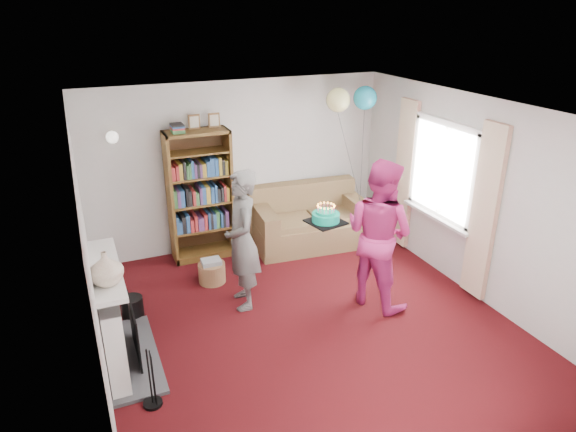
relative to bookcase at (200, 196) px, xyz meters
name	(u,v)px	position (x,y,z in m)	size (l,w,h in m)	color
ground	(309,326)	(0.67, -2.30, -0.93)	(5.00, 5.00, 0.00)	black
wall_back	(239,165)	(0.67, 0.21, 0.32)	(4.50, 0.02, 2.50)	silver
wall_left	(89,267)	(-1.59, -2.30, 0.32)	(0.02, 5.00, 2.50)	silver
wall_right	(476,199)	(2.93, -2.30, 0.32)	(0.02, 5.00, 2.50)	silver
ceiling	(314,111)	(0.67, -2.30, 1.58)	(4.50, 5.00, 0.01)	white
fireplace	(117,320)	(-1.41, -2.11, -0.42)	(0.55, 1.80, 1.12)	#3F3F42
window_bay	(441,188)	(2.88, -1.70, 0.28)	(0.14, 2.02, 2.20)	white
wall_sconce	(112,137)	(-1.08, 0.06, 0.95)	(0.16, 0.23, 0.16)	gold
bookcase	(200,196)	(0.00, 0.00, 0.00)	(0.89, 0.42, 2.10)	#472B14
sofa	(308,222)	(1.62, -0.23, -0.58)	(1.73, 0.92, 0.92)	olive
wicker_basket	(212,272)	(-0.10, -0.85, -0.78)	(0.36, 0.36, 0.33)	#8B6241
person_striped	(242,240)	(0.13, -1.54, -0.06)	(0.64, 0.42, 1.74)	black
person_magenta	(379,234)	(1.66, -2.12, 0.00)	(0.90, 0.70, 1.86)	#B52468
birthday_cake	(326,217)	(1.04, -1.94, 0.25)	(0.39, 0.39, 0.22)	black
balloons	(352,99)	(2.21, -0.38, 1.29)	(0.78, 0.34, 1.72)	#3F3F3F
mantel_vase	(106,268)	(-1.45, -2.45, 0.36)	(0.30, 0.30, 0.32)	beige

